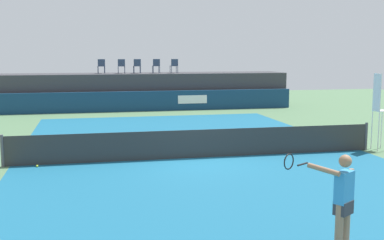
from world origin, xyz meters
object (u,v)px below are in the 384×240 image
at_px(net_post_far, 366,136).
at_px(tennis_player, 342,200).
at_px(spectator_chair_far_right, 174,65).
at_px(spectator_chair_right, 156,65).
at_px(net_post_near, 2,151).
at_px(umpire_chair, 379,106).
at_px(spectator_chair_far_left, 101,66).
at_px(tennis_ball, 37,166).
at_px(spectator_chair_center, 137,65).
at_px(spectator_chair_left, 121,66).

bearing_deg(net_post_far, tennis_player, -124.02).
distance_m(spectator_chair_far_right, net_post_far, 15.76).
relative_size(spectator_chair_right, net_post_near, 0.89).
height_order(umpire_chair, net_post_far, umpire_chair).
height_order(spectator_chair_far_left, tennis_ball, spectator_chair_far_left).
relative_size(spectator_chair_far_left, tennis_ball, 13.06).
height_order(spectator_chair_center, net_post_far, spectator_chair_center).
bearing_deg(net_post_far, spectator_chair_left, 116.84).
relative_size(spectator_chair_right, tennis_player, 0.50).
relative_size(spectator_chair_center, spectator_chair_right, 1.00).
bearing_deg(umpire_chair, spectator_chair_center, 115.30).
height_order(spectator_chair_far_right, tennis_ball, spectator_chair_far_right).
bearing_deg(spectator_chair_far_left, spectator_chair_left, -7.65).
height_order(spectator_chair_far_left, spectator_chair_center, same).
relative_size(spectator_chair_left, tennis_player, 0.50).
bearing_deg(spectator_chair_far_left, spectator_chair_right, -2.25).
xyz_separation_m(spectator_chair_far_left, tennis_ball, (-2.48, -15.59, -2.66)).
height_order(spectator_chair_left, tennis_ball, spectator_chair_left).
distance_m(umpire_chair, tennis_ball, 11.91).
height_order(tennis_player, tennis_ball, tennis_player).
bearing_deg(spectator_chair_right, spectator_chair_left, -179.19).
distance_m(umpire_chair, net_post_far, 1.17).
xyz_separation_m(spectator_chair_left, tennis_ball, (-3.70, -15.42, -2.66)).
height_order(spectator_chair_left, umpire_chair, spectator_chair_left).
relative_size(spectator_chair_far_left, net_post_near, 0.89).
distance_m(spectator_chair_far_left, spectator_chair_right, 3.41).
relative_size(spectator_chair_far_left, spectator_chair_right, 1.00).
xyz_separation_m(spectator_chair_center, net_post_far, (6.69, -15.08, -2.19)).
distance_m(spectator_chair_far_left, umpire_chair, 17.95).
bearing_deg(spectator_chair_right, tennis_player, -90.14).
distance_m(umpire_chair, net_post_near, 12.89).
distance_m(spectator_chair_left, net_post_far, 17.10).
distance_m(spectator_chair_left, spectator_chair_far_right, 3.31).
bearing_deg(net_post_far, spectator_chair_far_left, 120.15).
relative_size(spectator_chair_far_right, net_post_far, 0.89).
distance_m(spectator_chair_center, net_post_near, 16.27).
distance_m(spectator_chair_left, net_post_near, 16.01).
xyz_separation_m(spectator_chair_center, tennis_ball, (-4.67, -15.37, -2.66)).
xyz_separation_m(umpire_chair, tennis_ball, (-11.80, -0.29, -1.55)).
xyz_separation_m(spectator_chair_far_left, umpire_chair, (9.32, -15.30, -1.11)).
distance_m(spectator_chair_right, net_post_far, 16.27).
xyz_separation_m(spectator_chair_far_left, tennis_player, (3.35, -23.49, -1.73)).
height_order(umpire_chair, net_post_near, umpire_chair).
distance_m(spectator_chair_far_left, tennis_ball, 16.01).
relative_size(spectator_chair_far_left, spectator_chair_center, 1.00).
height_order(spectator_chair_center, tennis_player, spectator_chair_center).
distance_m(spectator_chair_left, spectator_chair_center, 0.97).
distance_m(net_post_near, tennis_ball, 1.17).
bearing_deg(umpire_chair, spectator_chair_far_right, 107.73).
distance_m(spectator_chair_far_right, umpire_chair, 15.78).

